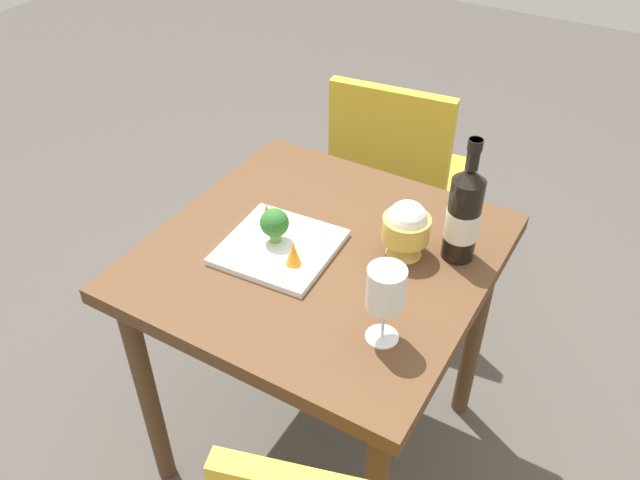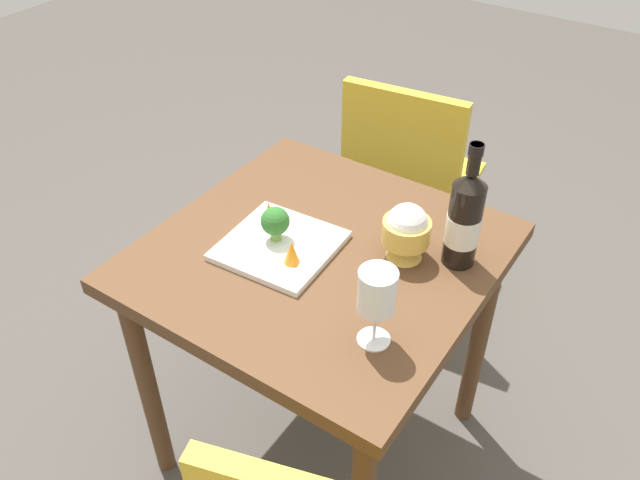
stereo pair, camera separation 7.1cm
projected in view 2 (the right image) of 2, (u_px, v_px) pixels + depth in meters
ground_plane at (320, 438)px, 1.98m from camera, size 8.00×8.00×0.00m
dining_table at (320, 283)px, 1.59m from camera, size 0.77×0.77×0.74m
chair_near_window at (407, 170)px, 2.18m from camera, size 0.44×0.44×0.85m
wine_bottle at (464, 219)px, 1.42m from camera, size 0.08×0.08×0.31m
wine_glass at (377, 293)px, 1.22m from camera, size 0.08×0.08×0.18m
rice_bowl at (406, 231)px, 1.46m from camera, size 0.11×0.11×0.14m
serving_plate at (280, 246)px, 1.52m from camera, size 0.27×0.27×0.02m
broccoli_floret at (275, 222)px, 1.50m from camera, size 0.07×0.07×0.09m
carrot_garnish_left at (292, 252)px, 1.44m from camera, size 0.04×0.04×0.06m
carrot_garnish_right at (268, 214)px, 1.55m from camera, size 0.04×0.04×0.06m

